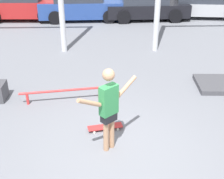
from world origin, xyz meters
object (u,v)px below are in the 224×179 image
Objects in this scene: skateboard at (105,127)px; parked_car_silver at (201,3)px; skateboarder at (109,106)px; grind_rail at (64,92)px; parked_car_blue at (82,5)px; parked_car_red at (22,4)px; parked_car_black at (146,5)px.

skateboard is 10.94m from parked_car_silver.
grind_rail is (-1.13, 1.99, -0.76)m from skateboarder.
parked_car_blue is 0.96× the size of parked_car_silver.
grind_rail is at bearing -119.42° from parked_car_silver.
parked_car_blue is at bearing -1.26° from parked_car_red.
parked_car_blue reaches higher than parked_car_silver.
parked_car_silver is at bearing 4.50° from parked_car_black.
parked_car_blue is at bearing 177.47° from parked_car_black.
parked_car_blue reaches higher than skateboard.
parked_car_red is 0.93× the size of parked_car_silver.
parked_car_red reaches higher than parked_car_blue.
parked_car_red reaches higher than parked_car_silver.
skateboarder is 0.80× the size of grind_rail.
skateboard is 0.19× the size of parked_car_silver.
parked_car_silver is at bearing 1.34° from parked_car_blue.
skateboard is 0.36× the size of grind_rail.
skateboarder is at bearing -60.52° from grind_rail.
grind_rail is (-1.06, 1.31, 0.21)m from skateboard.
parked_car_blue is (0.04, 8.10, 0.41)m from grind_rail.
parked_car_black is (3.13, -0.01, -0.04)m from parked_car_blue.
parked_car_blue is (2.90, -0.15, -0.03)m from parked_car_red.
skateboarder is at bearing -95.17° from skateboard.
skateboard is 10.35m from parked_car_red.
skateboarder is 2.21× the size of skateboard.
parked_car_red is at bearing 175.26° from parked_car_blue.
parked_car_red is 8.84m from parked_car_silver.
skateboard is (-0.07, 0.68, -0.97)m from skateboarder.
skateboard is 1.70m from grind_rail.
parked_car_red is at bearing 70.92° from skateboarder.
parked_car_black is 2.83m from parked_car_silver.
skateboarder is 1.18m from skateboard.
grind_rail is 0.56× the size of parked_car_black.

